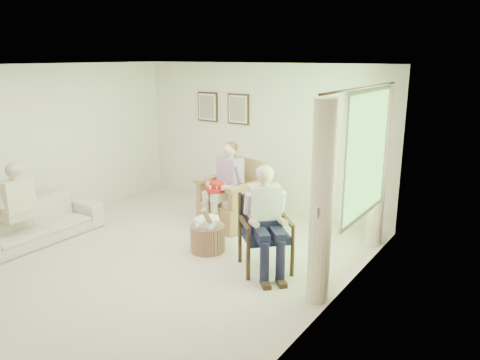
{
  "coord_description": "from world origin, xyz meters",
  "views": [
    {
      "loc": [
        4.3,
        -4.34,
        2.73
      ],
      "look_at": [
        0.82,
        0.87,
        1.05
      ],
      "focal_mm": 35.0,
      "sensor_mm": 36.0,
      "label": 1
    }
  ],
  "objects_px": {
    "wood_armchair": "(269,229)",
    "person_dark": "(263,213)",
    "sofa": "(35,223)",
    "person_wicker": "(227,180)",
    "red_hat": "(217,187)",
    "person_sofa": "(13,201)",
    "hatbox": "(207,232)",
    "wicker_armchair": "(232,205)"
  },
  "relations": [
    {
      "from": "wood_armchair",
      "to": "sofa",
      "type": "xyz_separation_m",
      "value": [
        -3.38,
        -1.18,
        -0.24
      ]
    },
    {
      "from": "wood_armchair",
      "to": "red_hat",
      "type": "bearing_deg",
      "value": 108.35
    },
    {
      "from": "sofa",
      "to": "person_wicker",
      "type": "bearing_deg",
      "value": -45.21
    },
    {
      "from": "red_hat",
      "to": "person_sofa",
      "type": "bearing_deg",
      "value": -133.11
    },
    {
      "from": "person_wicker",
      "to": "red_hat",
      "type": "height_order",
      "value": "person_wicker"
    },
    {
      "from": "sofa",
      "to": "person_wicker",
      "type": "xyz_separation_m",
      "value": [
        2.08,
        2.06,
        0.52
      ]
    },
    {
      "from": "wood_armchair",
      "to": "hatbox",
      "type": "height_order",
      "value": "wood_armchair"
    },
    {
      "from": "sofa",
      "to": "red_hat",
      "type": "height_order",
      "value": "red_hat"
    },
    {
      "from": "wicker_armchair",
      "to": "red_hat",
      "type": "bearing_deg",
      "value": -87.05
    },
    {
      "from": "person_sofa",
      "to": "red_hat",
      "type": "height_order",
      "value": "person_sofa"
    },
    {
      "from": "wood_armchair",
      "to": "person_sofa",
      "type": "distance_m",
      "value": 3.69
    },
    {
      "from": "person_dark",
      "to": "hatbox",
      "type": "distance_m",
      "value": 1.12
    },
    {
      "from": "sofa",
      "to": "person_dark",
      "type": "bearing_deg",
      "value": -73.24
    },
    {
      "from": "wicker_armchair",
      "to": "wood_armchair",
      "type": "distance_m",
      "value": 1.67
    },
    {
      "from": "person_dark",
      "to": "person_sofa",
      "type": "distance_m",
      "value": 3.63
    },
    {
      "from": "person_wicker",
      "to": "sofa",
      "type": "bearing_deg",
      "value": -123.42
    },
    {
      "from": "wicker_armchair",
      "to": "hatbox",
      "type": "height_order",
      "value": "wicker_armchair"
    },
    {
      "from": "sofa",
      "to": "person_wicker",
      "type": "height_order",
      "value": "person_wicker"
    },
    {
      "from": "wood_armchair",
      "to": "red_hat",
      "type": "distance_m",
      "value": 1.53
    },
    {
      "from": "red_hat",
      "to": "person_dark",
      "type": "bearing_deg",
      "value": -31.98
    },
    {
      "from": "wicker_armchair",
      "to": "sofa",
      "type": "height_order",
      "value": "wicker_armchair"
    },
    {
      "from": "person_dark",
      "to": "person_sofa",
      "type": "xyz_separation_m",
      "value": [
        -3.38,
        -1.32,
        -0.1
      ]
    },
    {
      "from": "hatbox",
      "to": "wicker_armchair",
      "type": "bearing_deg",
      "value": 106.46
    },
    {
      "from": "wicker_armchair",
      "to": "person_wicker",
      "type": "relative_size",
      "value": 0.79
    },
    {
      "from": "person_sofa",
      "to": "hatbox",
      "type": "relative_size",
      "value": 1.72
    },
    {
      "from": "person_dark",
      "to": "hatbox",
      "type": "relative_size",
      "value": 1.88
    },
    {
      "from": "sofa",
      "to": "person_sofa",
      "type": "relative_size",
      "value": 1.58
    },
    {
      "from": "sofa",
      "to": "person_dark",
      "type": "xyz_separation_m",
      "value": [
        3.38,
        1.02,
        0.51
      ]
    },
    {
      "from": "person_dark",
      "to": "person_wicker",
      "type": "bearing_deg",
      "value": 96.49
    },
    {
      "from": "sofa",
      "to": "hatbox",
      "type": "distance_m",
      "value": 2.65
    },
    {
      "from": "wicker_armchair",
      "to": "person_dark",
      "type": "height_order",
      "value": "person_dark"
    },
    {
      "from": "person_wicker",
      "to": "person_sofa",
      "type": "distance_m",
      "value": 3.15
    },
    {
      "from": "person_dark",
      "to": "hatbox",
      "type": "height_order",
      "value": "person_dark"
    },
    {
      "from": "wicker_armchair",
      "to": "red_hat",
      "type": "height_order",
      "value": "wicker_armchair"
    },
    {
      "from": "person_wicker",
      "to": "person_sofa",
      "type": "height_order",
      "value": "person_wicker"
    },
    {
      "from": "wood_armchair",
      "to": "person_dark",
      "type": "distance_m",
      "value": 0.31
    },
    {
      "from": "wood_armchair",
      "to": "red_hat",
      "type": "height_order",
      "value": "wood_armchair"
    },
    {
      "from": "wicker_armchair",
      "to": "red_hat",
      "type": "distance_m",
      "value": 0.51
    },
    {
      "from": "sofa",
      "to": "person_sofa",
      "type": "height_order",
      "value": "person_sofa"
    },
    {
      "from": "wood_armchair",
      "to": "person_wicker",
      "type": "xyz_separation_m",
      "value": [
        -1.3,
        0.89,
        0.28
      ]
    },
    {
      "from": "person_wicker",
      "to": "person_sofa",
      "type": "bearing_deg",
      "value": -119.56
    },
    {
      "from": "wood_armchair",
      "to": "person_wicker",
      "type": "bearing_deg",
      "value": 101.02
    }
  ]
}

